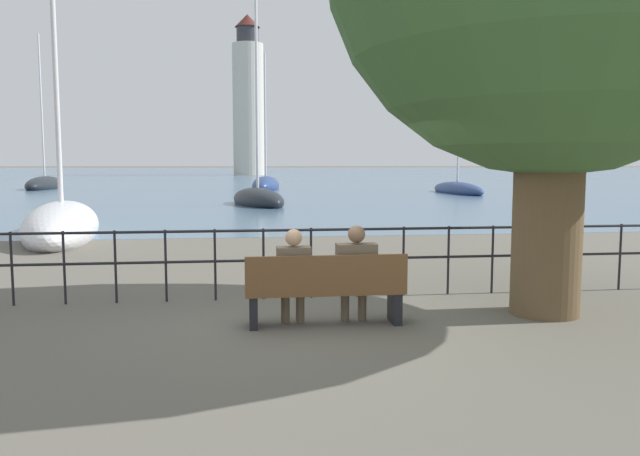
% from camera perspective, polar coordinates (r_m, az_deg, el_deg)
% --- Properties ---
extents(ground_plane, '(1000.00, 1000.00, 0.00)m').
position_cam_1_polar(ground_plane, '(7.86, 0.46, -8.81)').
color(ground_plane, '#605B51').
extents(harbor_water, '(600.00, 300.00, 0.01)m').
position_cam_1_polar(harbor_water, '(166.88, -6.82, 5.18)').
color(harbor_water, slate).
rests_on(harbor_water, ground_plane).
extents(park_bench, '(1.97, 0.45, 0.90)m').
position_cam_1_polar(park_bench, '(7.69, 0.52, -5.77)').
color(park_bench, brown).
rests_on(park_bench, ground_plane).
extents(seated_person_left, '(0.42, 0.35, 1.20)m').
position_cam_1_polar(seated_person_left, '(7.69, -2.43, -4.08)').
color(seated_person_left, brown).
rests_on(seated_person_left, ground_plane).
extents(seated_person_right, '(0.50, 0.35, 1.24)m').
position_cam_1_polar(seated_person_right, '(7.78, 3.30, -3.82)').
color(seated_person_right, brown).
rests_on(seated_person_right, ground_plane).
extents(promenade_railing, '(15.54, 0.04, 1.05)m').
position_cam_1_polar(promenade_railing, '(9.26, -0.83, -2.19)').
color(promenade_railing, black).
rests_on(promenade_railing, ground_plane).
extents(sailboat_0, '(1.82, 8.21, 9.03)m').
position_cam_1_polar(sailboat_0, '(43.21, 12.44, 3.47)').
color(sailboat_0, navy).
rests_on(sailboat_0, ground_plane).
extents(sailboat_1, '(3.38, 8.01, 8.70)m').
position_cam_1_polar(sailboat_1, '(18.73, -22.52, 0.26)').
color(sailboat_1, silver).
rests_on(sailboat_1, ground_plane).
extents(sailboat_2, '(3.32, 6.12, 12.77)m').
position_cam_1_polar(sailboat_2, '(30.34, -5.71, 2.76)').
color(sailboat_2, black).
rests_on(sailboat_2, ground_plane).
extents(sailboat_3, '(2.41, 8.23, 12.49)m').
position_cam_1_polar(sailboat_3, '(54.40, -23.85, 3.66)').
color(sailboat_3, black).
rests_on(sailboat_3, ground_plane).
extents(sailboat_4, '(2.96, 7.25, 10.69)m').
position_cam_1_polar(sailboat_4, '(48.01, -4.98, 3.91)').
color(sailboat_4, navy).
rests_on(sailboat_4, ground_plane).
extents(harbor_lighthouse, '(5.40, 5.40, 27.64)m').
position_cam_1_polar(harbor_lighthouse, '(111.80, -6.58, 11.44)').
color(harbor_lighthouse, beige).
rests_on(harbor_lighthouse, ground_plane).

